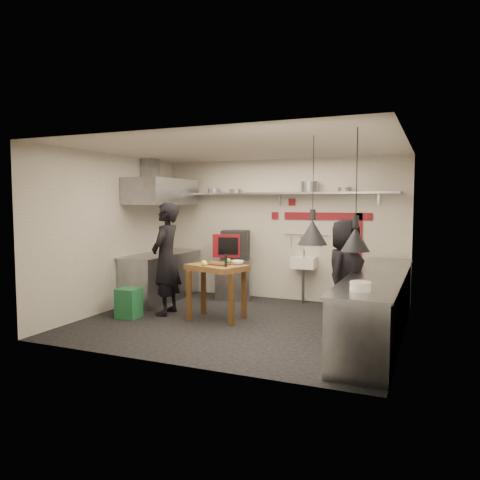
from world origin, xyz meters
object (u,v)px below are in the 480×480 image
at_px(oven_stand, 234,279).
at_px(green_bin, 129,303).
at_px(combi_oven, 235,245).
at_px(prep_table, 217,292).
at_px(chef_left, 166,259).
at_px(chef_right, 345,276).

xyz_separation_m(oven_stand, green_bin, (-1.00, -2.16, -0.15)).
height_order(combi_oven, prep_table, combi_oven).
bearing_deg(chef_left, combi_oven, 154.11).
bearing_deg(prep_table, green_bin, -142.83).
relative_size(combi_oven, chef_left, 0.30).
bearing_deg(oven_stand, chef_right, -49.40).
bearing_deg(oven_stand, green_bin, -131.39).
relative_size(combi_oven, prep_table, 0.63).
relative_size(combi_oven, chef_right, 0.34).
bearing_deg(green_bin, combi_oven, 64.89).
bearing_deg(green_bin, chef_left, 45.36).
bearing_deg(prep_table, combi_oven, 122.90).
relative_size(green_bin, chef_right, 0.29).
xyz_separation_m(oven_stand, chef_left, (-0.54, -1.70, 0.57)).
xyz_separation_m(green_bin, chef_left, (0.46, 0.46, 0.72)).
bearing_deg(combi_oven, chef_right, -49.88).
relative_size(chef_left, chef_right, 1.14).
distance_m(oven_stand, chef_right, 3.03).
height_order(combi_oven, green_bin, combi_oven).
bearing_deg(chef_left, prep_table, 82.11).
xyz_separation_m(green_bin, chef_right, (3.51, 0.54, 0.60)).
relative_size(oven_stand, chef_left, 0.41).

